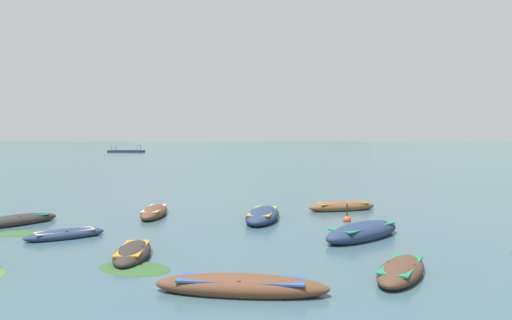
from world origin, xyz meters
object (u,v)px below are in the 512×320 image
at_px(rowboat_5, 363,232).
at_px(rowboat_7, 263,216).
at_px(rowboat_8, 154,212).
at_px(rowboat_6, 65,235).
at_px(rowboat_2, 342,207).
at_px(rowboat_0, 16,221).
at_px(rowboat_3, 401,271).
at_px(ferry_0, 126,151).
at_px(rowboat_9, 133,253).
at_px(mooring_buoy, 347,220).
at_px(rowboat_4, 241,286).

xyz_separation_m(rowboat_5, rowboat_7, (-3.75, 4.52, -0.02)).
bearing_deg(rowboat_8, rowboat_6, -116.20).
bearing_deg(rowboat_7, rowboat_2, 33.13).
relative_size(rowboat_0, rowboat_8, 0.93).
relative_size(rowboat_6, rowboat_8, 0.76).
bearing_deg(rowboat_3, rowboat_6, 152.48).
relative_size(rowboat_2, rowboat_6, 1.32).
bearing_deg(rowboat_5, ferry_0, 105.94).
height_order(rowboat_8, rowboat_9, rowboat_8).
distance_m(ferry_0, mooring_buoy, 132.40).
bearing_deg(mooring_buoy, rowboat_2, 80.15).
bearing_deg(rowboat_0, rowboat_5, -14.27).
height_order(rowboat_4, mooring_buoy, mooring_buoy).
distance_m(rowboat_0, rowboat_2, 16.79).
xyz_separation_m(rowboat_6, rowboat_9, (3.39, -3.44, 0.03)).
bearing_deg(rowboat_7, rowboat_0, -177.05).
distance_m(rowboat_0, rowboat_4, 14.79).
bearing_deg(ferry_0, rowboat_7, -75.10).
bearing_deg(rowboat_2, rowboat_4, -113.02).
bearing_deg(rowboat_5, rowboat_0, 165.73).
height_order(rowboat_0, rowboat_6, rowboat_0).
bearing_deg(rowboat_4, rowboat_2, 66.98).
bearing_deg(rowboat_7, mooring_buoy, -8.33).
bearing_deg(rowboat_8, rowboat_4, -71.73).
xyz_separation_m(rowboat_2, rowboat_4, (-6.06, -14.27, -0.01)).
bearing_deg(rowboat_7, rowboat_8, 163.47).
relative_size(rowboat_7, rowboat_8, 1.15).
bearing_deg(rowboat_7, rowboat_5, -50.30).
height_order(rowboat_4, rowboat_5, rowboat_5).
bearing_deg(rowboat_9, rowboat_7, 56.10).
distance_m(rowboat_0, rowboat_8, 6.49).
xyz_separation_m(rowboat_6, rowboat_7, (8.30, 3.86, 0.09)).
bearing_deg(mooring_buoy, rowboat_3, -94.49).
xyz_separation_m(rowboat_5, rowboat_9, (-8.66, -2.78, -0.08)).
relative_size(rowboat_3, rowboat_6, 1.13).
bearing_deg(rowboat_8, rowboat_3, -52.38).
bearing_deg(rowboat_7, rowboat_6, -155.04).
distance_m(rowboat_2, ferry_0, 129.07).
xyz_separation_m(rowboat_2, rowboat_7, (-4.72, -3.08, 0.03)).
xyz_separation_m(rowboat_2, ferry_0, (-38.33, 123.25, 0.24)).
relative_size(rowboat_0, rowboat_2, 0.92).
bearing_deg(rowboat_5, mooring_buoy, 85.22).
distance_m(rowboat_6, mooring_buoy, 12.80).
bearing_deg(rowboat_5, rowboat_9, -162.21).
height_order(rowboat_5, rowboat_6, rowboat_5).
distance_m(rowboat_2, rowboat_7, 5.64).
bearing_deg(ferry_0, rowboat_3, -74.83).
bearing_deg(rowboat_0, rowboat_3, -31.86).
relative_size(rowboat_3, mooring_buoy, 3.65).
bearing_deg(rowboat_2, rowboat_9, -132.84).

